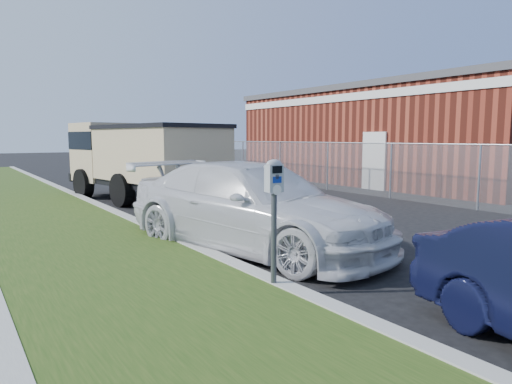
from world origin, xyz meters
TOP-DOWN VIEW (x-y plane):
  - ground at (0.00, 0.00)m, footprint 120.00×120.00m
  - chainlink_fence at (6.00, 7.00)m, footprint 0.06×30.06m
  - brick_building at (12.00, 8.00)m, footprint 9.20×14.20m
  - parking_meter at (-2.69, -1.29)m, footprint 0.23×0.16m
  - white_wagon at (-1.55, 0.92)m, footprint 3.35×5.69m
  - dump_truck at (-0.95, 8.08)m, footprint 3.40×6.60m

SIDE VIEW (x-z plane):
  - ground at x=0.00m, z-range 0.00..0.00m
  - white_wagon at x=-1.55m, z-range 0.00..1.55m
  - chainlink_fence at x=6.00m, z-range -13.74..16.26m
  - parking_meter at x=-2.69m, z-range 0.50..2.07m
  - dump_truck at x=-0.95m, z-range 0.16..2.62m
  - brick_building at x=12.00m, z-range 0.04..4.21m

